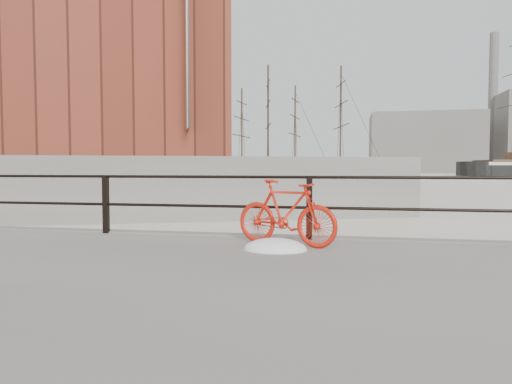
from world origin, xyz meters
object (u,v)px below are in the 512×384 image
at_px(workboat_near, 107,185).
at_px(workboat_far, 101,180).
at_px(schooner_mid, 304,176).
at_px(bicycle, 286,213).
at_px(schooner_left, 268,176).

height_order(workboat_near, workboat_far, same).
bearing_deg(schooner_mid, workboat_near, -119.88).
distance_m(bicycle, schooner_mid, 76.27).
xyz_separation_m(workboat_near, workboat_far, (-9.00, 14.48, 0.00)).
height_order(schooner_left, workboat_near, schooner_left).
height_order(schooner_mid, workboat_near, schooner_mid).
relative_size(workboat_near, workboat_far, 1.07).
bearing_deg(workboat_far, schooner_left, 25.19).
bearing_deg(workboat_near, workboat_far, 84.45).
bearing_deg(schooner_left, bicycle, -74.89).
relative_size(bicycle, schooner_left, 0.07).
relative_size(bicycle, schooner_mid, 0.05).
xyz_separation_m(schooner_mid, workboat_far, (-22.15, -31.17, 0.00)).
bearing_deg(schooner_mid, schooner_left, -177.74).
xyz_separation_m(schooner_mid, schooner_left, (-6.33, -1.82, 0.00)).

